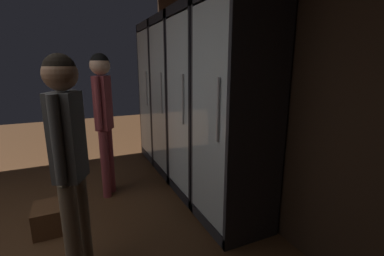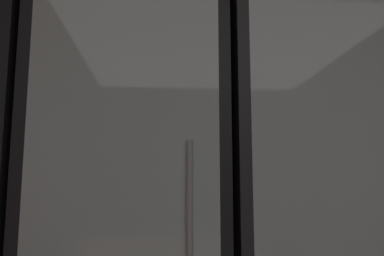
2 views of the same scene
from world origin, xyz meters
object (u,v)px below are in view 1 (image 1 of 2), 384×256
(cooler_left, at_px, (180,100))
(cooler_center, at_px, (203,108))
(cooler_far_left, at_px, (164,95))
(shopper_near, at_px, (103,107))
(cooler_right, at_px, (239,118))
(shopper_far, at_px, (69,152))
(wine_crate_floor, at_px, (51,218))

(cooler_left, relative_size, cooler_center, 1.00)
(cooler_far_left, height_order, cooler_left, same)
(shopper_near, bearing_deg, cooler_left, 106.19)
(cooler_right, relative_size, shopper_far, 1.35)
(cooler_left, xyz_separation_m, cooler_right, (1.40, 0.00, -0.00))
(cooler_center, xyz_separation_m, shopper_far, (0.83, -1.39, -0.07))
(cooler_far_left, xyz_separation_m, shopper_far, (2.23, -1.39, -0.08))
(cooler_left, relative_size, wine_crate_floor, 6.45)
(shopper_near, bearing_deg, cooler_far_left, 134.07)
(cooler_left, bearing_deg, cooler_far_left, -179.94)
(cooler_left, bearing_deg, cooler_center, 0.06)
(shopper_near, height_order, shopper_far, shopper_near)
(cooler_left, height_order, shopper_far, cooler_left)
(cooler_right, bearing_deg, cooler_far_left, -179.94)
(cooler_right, height_order, shopper_near, cooler_right)
(cooler_left, height_order, cooler_center, same)
(cooler_far_left, height_order, shopper_far, cooler_far_left)
(cooler_far_left, bearing_deg, wine_crate_floor, -47.01)
(cooler_center, bearing_deg, cooler_right, 0.06)
(wine_crate_floor, bearing_deg, shopper_far, 17.83)
(cooler_right, height_order, shopper_far, cooler_right)
(shopper_far, bearing_deg, cooler_right, 95.49)
(cooler_center, xyz_separation_m, cooler_right, (0.70, 0.00, 0.01))
(cooler_right, bearing_deg, wine_crate_floor, -109.98)
(cooler_far_left, distance_m, shopper_near, 1.44)
(shopper_near, relative_size, shopper_far, 1.04)
(cooler_center, distance_m, shopper_far, 1.62)
(shopper_near, bearing_deg, shopper_far, -16.01)
(cooler_left, height_order, wine_crate_floor, cooler_left)
(cooler_right, distance_m, shopper_far, 1.40)
(cooler_center, bearing_deg, shopper_far, -59.00)
(cooler_center, distance_m, cooler_right, 0.70)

